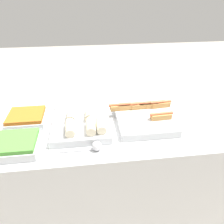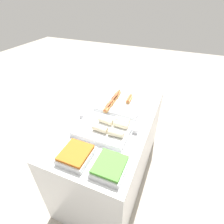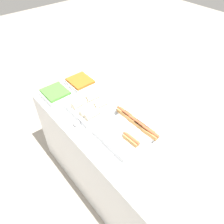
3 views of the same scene
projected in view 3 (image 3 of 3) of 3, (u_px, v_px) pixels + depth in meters
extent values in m
plane|color=#ADA393|center=(114.00, 177.00, 2.50)|extent=(12.00, 12.00, 0.00)
cube|color=silver|center=(114.00, 153.00, 2.19)|extent=(1.60, 0.79, 0.91)
cube|color=silver|center=(129.00, 131.00, 1.76)|extent=(0.37, 0.47, 0.05)
cube|color=tan|center=(137.00, 123.00, 1.77)|extent=(0.14, 0.06, 0.04)
cylinder|color=#C15633|center=(137.00, 121.00, 1.76)|extent=(0.16, 0.04, 0.02)
cube|color=tan|center=(146.00, 130.00, 1.71)|extent=(0.14, 0.06, 0.04)
cylinder|color=#C15633|center=(147.00, 128.00, 1.70)|extent=(0.16, 0.04, 0.02)
cube|color=tan|center=(124.00, 113.00, 1.86)|extent=(0.14, 0.05, 0.04)
cylinder|color=#C15633|center=(124.00, 111.00, 1.84)|extent=(0.16, 0.03, 0.02)
cube|color=tan|center=(150.00, 133.00, 1.69)|extent=(0.14, 0.05, 0.04)
cylinder|color=#C15633|center=(151.00, 132.00, 1.67)|extent=(0.16, 0.03, 0.02)
cube|color=tan|center=(129.00, 116.00, 1.82)|extent=(0.14, 0.05, 0.04)
cylinder|color=#C15633|center=(129.00, 115.00, 1.81)|extent=(0.16, 0.03, 0.02)
cube|color=tan|center=(131.00, 140.00, 1.64)|extent=(0.14, 0.05, 0.04)
cylinder|color=#C15633|center=(131.00, 138.00, 1.63)|extent=(0.16, 0.03, 0.02)
cube|color=tan|center=(142.00, 126.00, 1.74)|extent=(0.14, 0.05, 0.04)
cylinder|color=#C15633|center=(142.00, 125.00, 1.73)|extent=(0.16, 0.03, 0.02)
cube|color=silver|center=(97.00, 104.00, 2.00)|extent=(0.37, 0.49, 0.05)
cylinder|color=beige|center=(101.00, 103.00, 1.93)|extent=(0.07, 0.14, 0.06)
cylinder|color=beige|center=(92.00, 114.00, 1.83)|extent=(0.06, 0.14, 0.06)
cylinder|color=beige|center=(93.00, 97.00, 2.00)|extent=(0.06, 0.14, 0.06)
cylinder|color=beige|center=(79.00, 103.00, 1.93)|extent=(0.06, 0.14, 0.06)
cylinder|color=beige|center=(87.00, 111.00, 1.86)|extent=(0.06, 0.14, 0.06)
cube|color=silver|center=(56.00, 95.00, 2.10)|extent=(0.25, 0.23, 0.05)
cube|color=#4C9338|center=(55.00, 92.00, 2.08)|extent=(0.23, 0.21, 0.02)
cube|color=silver|center=(81.00, 84.00, 2.24)|extent=(0.25, 0.23, 0.05)
cube|color=#B7601E|center=(80.00, 81.00, 2.21)|extent=(0.23, 0.21, 0.02)
cylinder|color=silver|center=(70.00, 118.00, 1.90)|extent=(0.23, 0.01, 0.01)
sphere|color=silver|center=(77.00, 124.00, 1.82)|extent=(0.06, 0.06, 0.06)
cylinder|color=silver|center=(118.00, 93.00, 2.16)|extent=(0.25, 0.01, 0.01)
sphere|color=silver|center=(127.00, 97.00, 2.08)|extent=(0.06, 0.06, 0.06)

